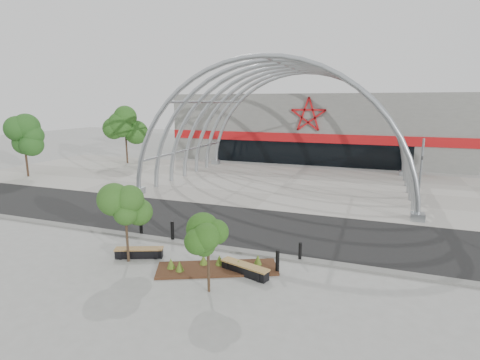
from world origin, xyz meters
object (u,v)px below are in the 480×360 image
at_px(bollard_2, 211,240).
at_px(signal_pole, 420,178).
at_px(bench_0, 139,253).
at_px(bench_1, 245,270).
at_px(street_tree_1, 208,235).
at_px(street_tree_0, 125,207).

bearing_deg(bollard_2, signal_pole, 42.32).
height_order(bench_0, bench_1, bench_1).
distance_m(signal_pole, bench_1, 13.40).
bearing_deg(bench_0, bollard_2, 36.06).
bearing_deg(bollard_2, bench_0, -143.94).
bearing_deg(bench_1, bench_0, -179.71).
distance_m(street_tree_1, bench_0, 5.14).
xyz_separation_m(signal_pole, street_tree_0, (-12.79, -11.49, -0.06)).
height_order(signal_pole, bench_0, signal_pole).
bearing_deg(bench_1, street_tree_1, -114.42).
distance_m(signal_pole, street_tree_1, 15.14).
bearing_deg(signal_pole, bollard_2, -137.68).
bearing_deg(bench_0, signal_pole, 41.06).
bearing_deg(street_tree_1, bollard_2, 113.70).
bearing_deg(street_tree_1, signal_pole, 57.19).
xyz_separation_m(street_tree_0, bollard_2, (2.93, 2.52, -2.04)).
distance_m(bench_0, bollard_2, 3.38).
distance_m(bench_0, bench_1, 5.19).
xyz_separation_m(signal_pole, bench_1, (-7.39, -10.93, -2.37)).
distance_m(street_tree_0, bollard_2, 4.37).
height_order(signal_pole, bench_1, signal_pole).
distance_m(signal_pole, bench_0, 16.85).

